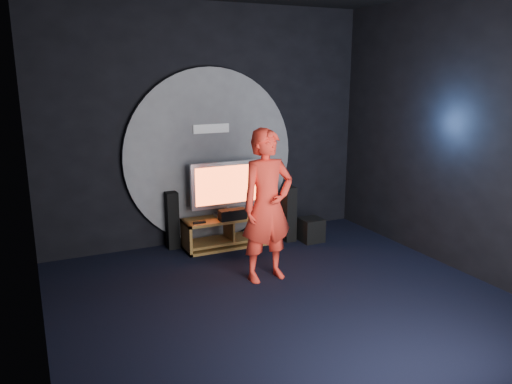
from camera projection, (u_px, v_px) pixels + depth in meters
floor at (288, 304)px, 5.59m from camera, size 5.00×5.00×0.00m
back_wall at (209, 126)px, 7.37m from camera, size 5.00×0.04×3.50m
front_wall at (493, 207)px, 2.97m from camera, size 5.00×0.04×3.50m
left_wall at (27, 169)px, 4.14m from camera, size 0.04×5.00×3.50m
right_wall at (466, 136)px, 6.20m from camera, size 0.04×5.00×3.50m
wall_disc_panel at (211, 156)px, 7.43m from camera, size 2.60×0.11×2.60m
media_console at (229, 233)px, 7.40m from camera, size 1.35×0.45×0.45m
tv at (227, 186)px, 7.29m from camera, size 1.09×0.22×0.81m
center_speaker at (232, 214)px, 7.19m from camera, size 0.40×0.15×0.15m
remote at (199, 223)px, 7.02m from camera, size 0.18×0.05×0.02m
tower_speaker_left at (172, 220)px, 7.26m from camera, size 0.17×0.19×0.84m
tower_speaker_right at (289, 214)px, 7.58m from camera, size 0.17×0.19×0.84m
subwoofer at (311, 230)px, 7.61m from camera, size 0.32×0.32×0.36m
player at (267, 206)px, 6.06m from camera, size 0.72×0.49×1.89m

